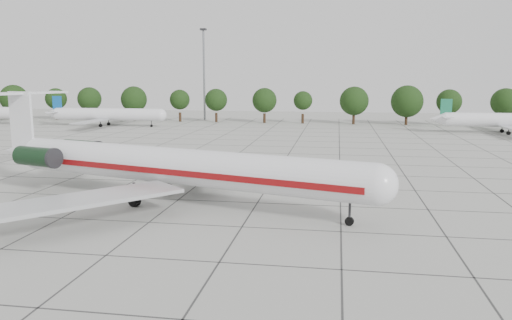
{
  "coord_description": "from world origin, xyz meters",
  "views": [
    {
      "loc": [
        7.46,
        -46.63,
        12.13
      ],
      "look_at": [
        -0.85,
        4.38,
        3.5
      ],
      "focal_mm": 35.0,
      "sensor_mm": 36.0,
      "label": 1
    }
  ],
  "objects_px": {
    "main_airliner": "(157,164)",
    "bg_airliner_b": "(107,115)",
    "bg_airliner_d": "(510,120)",
    "floodlight_mast": "(204,69)"
  },
  "relations": [
    {
      "from": "floodlight_mast",
      "to": "bg_airliner_b",
      "type": "bearing_deg",
      "value": -129.61
    },
    {
      "from": "bg_airliner_b",
      "to": "floodlight_mast",
      "type": "distance_m",
      "value": 31.54
    },
    {
      "from": "bg_airliner_b",
      "to": "bg_airliner_d",
      "type": "height_order",
      "value": "same"
    },
    {
      "from": "bg_airliner_b",
      "to": "bg_airliner_d",
      "type": "distance_m",
      "value": 92.89
    },
    {
      "from": "main_airliner",
      "to": "bg_airliner_b",
      "type": "bearing_deg",
      "value": 135.37
    },
    {
      "from": "bg_airliner_d",
      "to": "floodlight_mast",
      "type": "height_order",
      "value": "floodlight_mast"
    },
    {
      "from": "main_airliner",
      "to": "floodlight_mast",
      "type": "xyz_separation_m",
      "value": [
        -20.13,
        92.76,
        10.57
      ]
    },
    {
      "from": "bg_airliner_d",
      "to": "floodlight_mast",
      "type": "distance_m",
      "value": 78.88
    },
    {
      "from": "bg_airliner_b",
      "to": "floodlight_mast",
      "type": "relative_size",
      "value": 1.11
    },
    {
      "from": "main_airliner",
      "to": "bg_airliner_b",
      "type": "distance_m",
      "value": 80.17
    }
  ]
}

